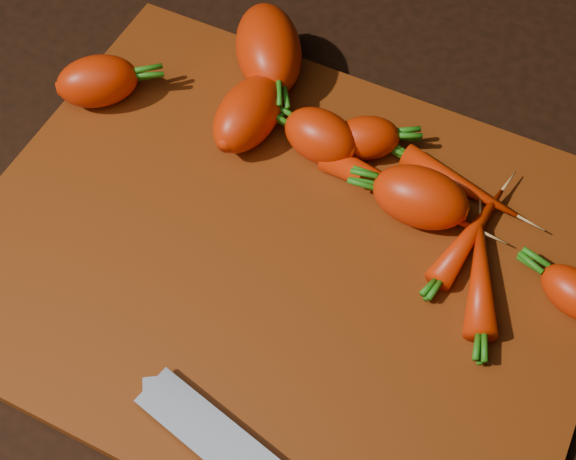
% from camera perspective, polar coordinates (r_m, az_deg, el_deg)
% --- Properties ---
extents(ground, '(2.00, 2.00, 0.01)m').
position_cam_1_polar(ground, '(0.66, -0.38, -2.30)').
color(ground, black).
extents(cutting_board, '(0.50, 0.40, 0.01)m').
position_cam_1_polar(cutting_board, '(0.65, -0.39, -1.81)').
color(cutting_board, '#83340C').
rests_on(cutting_board, ground).
extents(carrot_0, '(0.08, 0.08, 0.05)m').
position_cam_1_polar(carrot_0, '(0.74, -13.39, 10.25)').
color(carrot_0, red).
rests_on(carrot_0, cutting_board).
extents(carrot_1, '(0.07, 0.05, 0.05)m').
position_cam_1_polar(carrot_1, '(0.68, 2.34, 6.68)').
color(carrot_1, red).
rests_on(carrot_1, cutting_board).
extents(carrot_2, '(0.11, 0.12, 0.06)m').
position_cam_1_polar(carrot_2, '(0.74, -1.39, 12.73)').
color(carrot_2, red).
rests_on(carrot_2, cutting_board).
extents(carrot_3, '(0.05, 0.09, 0.05)m').
position_cam_1_polar(carrot_3, '(0.70, -2.83, 8.26)').
color(carrot_3, red).
rests_on(carrot_3, cutting_board).
extents(carrot_4, '(0.08, 0.05, 0.05)m').
position_cam_1_polar(carrot_4, '(0.65, 9.39, 2.31)').
color(carrot_4, red).
rests_on(carrot_4, cutting_board).
extents(carrot_5, '(0.07, 0.06, 0.04)m').
position_cam_1_polar(carrot_5, '(0.69, 5.56, 6.52)').
color(carrot_5, red).
rests_on(carrot_5, cutting_board).
extents(carrot_6, '(0.07, 0.05, 0.03)m').
position_cam_1_polar(carrot_6, '(0.64, 19.81, -4.28)').
color(carrot_6, red).
rests_on(carrot_6, cutting_board).
extents(carrot_7, '(0.04, 0.11, 0.02)m').
position_cam_1_polar(carrot_7, '(0.66, 12.86, -0.31)').
color(carrot_7, red).
rests_on(carrot_7, cutting_board).
extents(carrot_8, '(0.14, 0.04, 0.02)m').
position_cam_1_polar(carrot_8, '(0.67, 7.93, 2.68)').
color(carrot_8, red).
rests_on(carrot_8, cutting_board).
extents(carrot_9, '(0.06, 0.10, 0.03)m').
position_cam_1_polar(carrot_9, '(0.63, 13.51, -3.23)').
color(carrot_9, red).
rests_on(carrot_9, cutting_board).
extents(carrot_10, '(0.11, 0.04, 0.02)m').
position_cam_1_polar(carrot_10, '(0.68, 12.14, 3.17)').
color(carrot_10, red).
rests_on(carrot_10, cutting_board).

